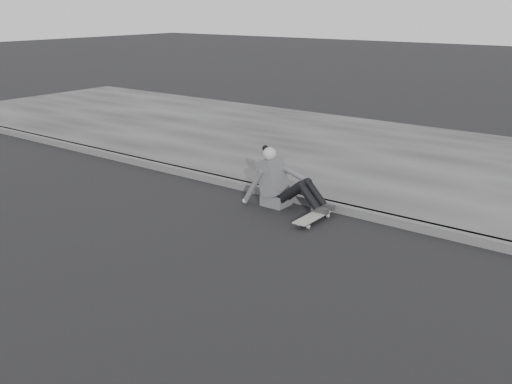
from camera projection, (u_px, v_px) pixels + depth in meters
ground at (192, 266)px, 6.49m from camera, size 80.00×80.00×0.00m
curb at (311, 201)px, 8.43m from camera, size 24.00×0.16×0.12m
sidewalk at (395, 159)px, 10.72m from camera, size 24.00×6.00×0.12m
skateboard at (314, 217)px, 7.78m from camera, size 0.20×0.78×0.09m
seated_woman at (280, 183)px, 8.30m from camera, size 1.38×0.46×0.88m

